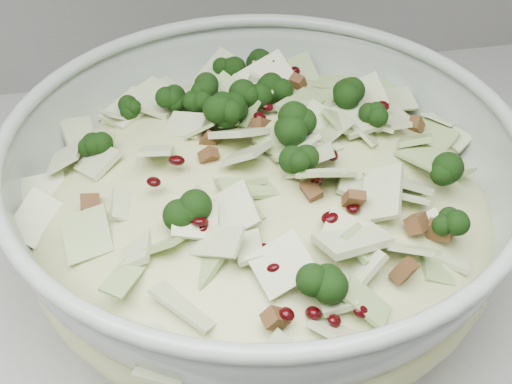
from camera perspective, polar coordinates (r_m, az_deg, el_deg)
mixing_bowl at (r=0.60m, az=0.48°, el=-1.62°), size 0.44×0.44×0.17m
salad at (r=0.58m, az=0.50°, el=0.36°), size 0.47×0.47×0.17m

